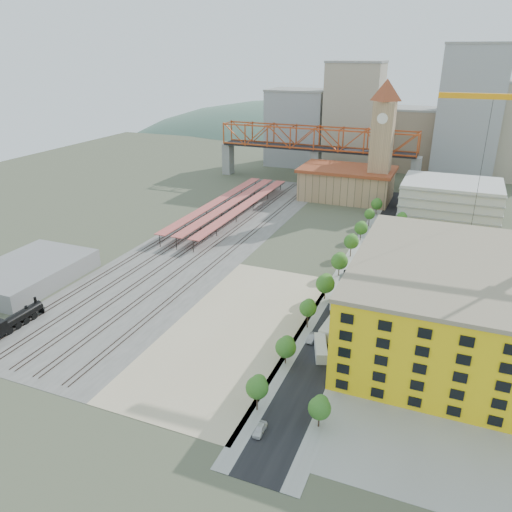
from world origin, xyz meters
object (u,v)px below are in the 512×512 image
at_px(clock_tower, 383,131).
at_px(locomotive, 10,323).
at_px(site_trailer_a, 321,348).
at_px(site_trailer_d, 354,283).
at_px(site_trailer_b, 332,326).
at_px(construction_building, 464,306).
at_px(car_0, 260,430).
at_px(site_trailer_c, 345,300).

bearing_deg(clock_tower, locomotive, -113.85).
bearing_deg(locomotive, site_trailer_a, 14.74).
distance_m(clock_tower, site_trailer_d, 85.57).
distance_m(site_trailer_b, site_trailer_d, 24.15).
relative_size(construction_building, site_trailer_a, 5.91).
bearing_deg(site_trailer_a, car_0, -115.29).
relative_size(clock_tower, site_trailer_d, 5.70).
bearing_deg(construction_building, locomotive, -161.27).
relative_size(site_trailer_a, car_0, 2.23).
xyz_separation_m(clock_tower, site_trailer_c, (8.00, -91.05, -27.34)).
xyz_separation_m(construction_building, site_trailer_a, (-26.00, -13.84, -8.24)).
relative_size(construction_building, site_trailer_d, 5.55).
distance_m(construction_building, locomotive, 97.44).
bearing_deg(site_trailer_d, car_0, -107.44).
height_order(clock_tower, site_trailer_c, clock_tower).
relative_size(construction_building, site_trailer_b, 4.97).
bearing_deg(site_trailer_a, site_trailer_b, 71.25).
xyz_separation_m(site_trailer_a, car_0, (-3.00, -26.16, -0.52)).
relative_size(site_trailer_a, site_trailer_c, 0.86).
xyz_separation_m(site_trailer_b, car_0, (-3.00, -35.20, -0.74)).
distance_m(construction_building, site_trailer_d, 33.42).
relative_size(clock_tower, construction_building, 1.03).
xyz_separation_m(clock_tower, site_trailer_a, (8.00, -113.83, -27.53)).
height_order(construction_building, site_trailer_a, construction_building).
bearing_deg(locomotive, car_0, -7.95).
height_order(site_trailer_a, site_trailer_b, site_trailer_b).
xyz_separation_m(site_trailer_b, site_trailer_c, (0.00, 13.75, -0.04)).
bearing_deg(car_0, site_trailer_b, 84.41).
height_order(clock_tower, locomotive, clock_tower).
bearing_deg(clock_tower, car_0, -87.95).
bearing_deg(clock_tower, construction_building, -71.22).
distance_m(clock_tower, construction_building, 107.36).
xyz_separation_m(construction_building, car_0, (-29.00, -40.00, -8.76)).
bearing_deg(site_trailer_d, site_trailer_b, -104.54).
distance_m(construction_building, site_trailer_c, 28.65).
distance_m(construction_building, site_trailer_b, 27.63).
xyz_separation_m(site_trailer_c, car_0, (-3.00, -48.94, -0.70)).
xyz_separation_m(site_trailer_d, car_0, (-3.00, -59.34, -0.59)).
distance_m(site_trailer_b, car_0, 35.33).
relative_size(locomotive, site_trailer_d, 2.22).
bearing_deg(locomotive, clock_tower, 66.15).
height_order(construction_building, site_trailer_d, construction_building).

